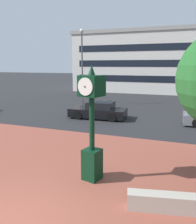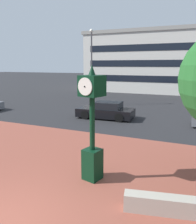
# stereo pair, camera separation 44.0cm
# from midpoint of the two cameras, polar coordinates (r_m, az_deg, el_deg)

# --- Properties ---
(plaza_brick_paving) EXTENTS (44.00, 12.58, 0.01)m
(plaza_brick_paving) POSITION_cam_midpoint_polar(r_m,az_deg,el_deg) (8.35, -10.36, -17.37)
(plaza_brick_paving) COLOR brown
(plaza_brick_paving) RESTS_ON ground
(planter_wall) EXTENTS (3.21, 1.06, 0.50)m
(planter_wall) POSITION_cam_midpoint_polar(r_m,az_deg,el_deg) (7.23, 21.94, -20.74)
(planter_wall) COLOR #ADA393
(planter_wall) RESTS_ON ground
(street_clock) EXTENTS (0.83, 0.86, 4.02)m
(street_clock) POSITION_cam_midpoint_polar(r_m,az_deg,el_deg) (7.98, 0.16, -3.18)
(street_clock) COLOR black
(street_clock) RESTS_ON ground
(car_street_near) EXTENTS (4.34, 2.13, 1.28)m
(car_street_near) POSITION_cam_midpoint_polar(r_m,az_deg,el_deg) (17.75, 2.71, 0.28)
(car_street_near) COLOR black
(car_street_near) RESTS_ON ground
(civic_building) EXTENTS (24.38, 14.63, 8.90)m
(civic_building) POSITION_cam_midpoint_polar(r_m,az_deg,el_deg) (39.85, 17.63, 11.58)
(civic_building) COLOR beige
(civic_building) RESTS_ON ground
(street_lamp_post) EXTENTS (0.36, 0.36, 7.38)m
(street_lamp_post) POSITION_cam_midpoint_polar(r_m,az_deg,el_deg) (23.48, -1.03, 12.55)
(street_lamp_post) COLOR #4C4C51
(street_lamp_post) RESTS_ON ground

